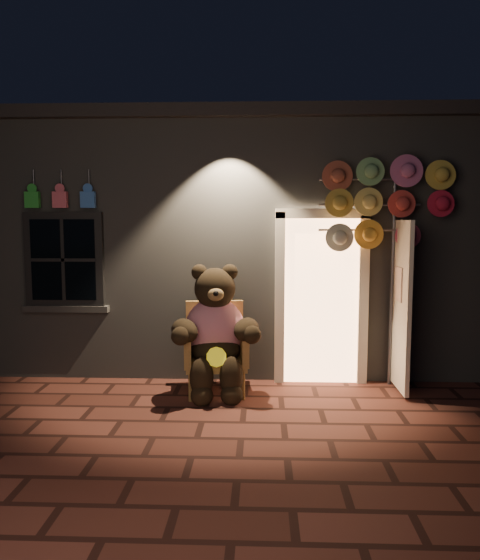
{
  "coord_description": "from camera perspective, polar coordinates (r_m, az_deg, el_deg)",
  "views": [
    {
      "loc": [
        0.61,
        -5.35,
        2.05
      ],
      "look_at": [
        0.35,
        1.0,
        1.35
      ],
      "focal_mm": 35.0,
      "sensor_mm": 36.0,
      "label": 1
    }
  ],
  "objects": [
    {
      "name": "hat_rack",
      "position": [
        6.79,
        14.78,
        7.66
      ],
      "size": [
        1.6,
        0.22,
        2.76
      ],
      "color": "#59595E",
      "rests_on": "ground"
    },
    {
      "name": "teddy_bear",
      "position": [
        6.41,
        -2.61,
        -5.41
      ],
      "size": [
        1.13,
        0.93,
        1.56
      ],
      "rotation": [
        0.0,
        0.0,
        0.13
      ],
      "color": "red",
      "rests_on": "ground"
    },
    {
      "name": "ground",
      "position": [
        5.76,
        -4.01,
        -14.57
      ],
      "size": [
        60.0,
        60.0,
        0.0
      ],
      "primitive_type": "plane",
      "color": "#562A21",
      "rests_on": "ground"
    },
    {
      "name": "shop_building",
      "position": [
        9.36,
        -1.39,
        4.36
      ],
      "size": [
        7.3,
        5.95,
        3.51
      ],
      "color": "slate",
      "rests_on": "ground"
    },
    {
      "name": "wicker_armchair",
      "position": [
        6.59,
        -2.59,
        -7.05
      ],
      "size": [
        0.81,
        0.75,
        1.07
      ],
      "rotation": [
        0.0,
        0.0,
        0.13
      ],
      "color": "olive",
      "rests_on": "ground"
    }
  ]
}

